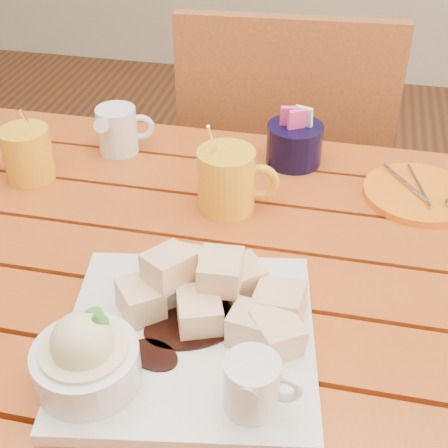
% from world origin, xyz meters
% --- Properties ---
extents(table, '(1.20, 0.79, 0.75)m').
position_xyz_m(table, '(0.00, 0.00, 0.64)').
color(table, '#AB4116').
rests_on(table, ground).
extents(dessert_plate, '(0.34, 0.34, 0.12)m').
position_xyz_m(dessert_plate, '(0.02, -0.16, 0.78)').
color(dessert_plate, white).
rests_on(dessert_plate, table).
extents(coffee_mug_left, '(0.11, 0.08, 0.13)m').
position_xyz_m(coffee_mug_left, '(-0.33, 0.17, 0.80)').
color(coffee_mug_left, '#FFAF20').
rests_on(coffee_mug_left, table).
extents(coffee_mug_right, '(0.13, 0.09, 0.15)m').
position_xyz_m(coffee_mug_right, '(0.02, 0.15, 0.80)').
color(coffee_mug_right, '#FFAF20').
rests_on(coffee_mug_right, table).
extents(cream_pitcher, '(0.10, 0.09, 0.09)m').
position_xyz_m(cream_pitcher, '(-0.21, 0.28, 0.79)').
color(cream_pitcher, white).
rests_on(cream_pitcher, table).
extents(sugar_caddy, '(0.10, 0.10, 0.10)m').
position_xyz_m(sugar_caddy, '(0.10, 0.31, 0.79)').
color(sugar_caddy, black).
rests_on(sugar_caddy, table).
extents(orange_saucer, '(0.18, 0.18, 0.02)m').
position_xyz_m(orange_saucer, '(0.31, 0.24, 0.76)').
color(orange_saucer, orange).
rests_on(orange_saucer, table).
extents(chair_far, '(0.47, 0.47, 0.94)m').
position_xyz_m(chair_far, '(0.05, 0.63, 0.52)').
color(chair_far, brown).
rests_on(chair_far, ground).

